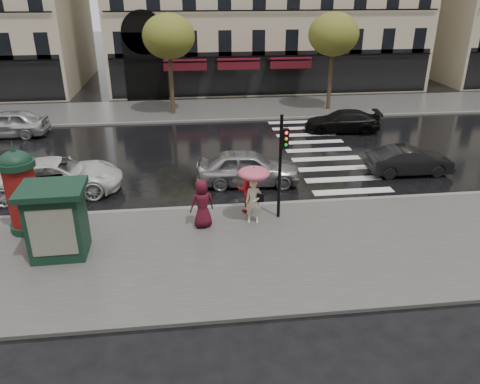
{
  "coord_description": "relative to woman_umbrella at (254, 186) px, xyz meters",
  "views": [
    {
      "loc": [
        -1.17,
        -14.01,
        8.41
      ],
      "look_at": [
        0.68,
        1.5,
        1.37
      ],
      "focal_mm": 35.0,
      "sensor_mm": 36.0,
      "label": 1
    }
  ],
  "objects": [
    {
      "name": "zebra_crossing",
      "position": [
        4.81,
        8.12,
        -1.6
      ],
      "size": [
        3.6,
        11.75,
        0.01
      ],
      "primitive_type": "cube",
      "color": "silver",
      "rests_on": "ground"
    },
    {
      "name": "man_burgundy",
      "position": [
        -1.91,
        -0.11,
        -0.57
      ],
      "size": [
        1.02,
        0.8,
        1.84
      ],
      "primitive_type": "imported",
      "rotation": [
        0.0,
        0.0,
        3.41
      ],
      "color": "#4B0F1D",
      "rests_on": "near_sidewalk"
    },
    {
      "name": "far_sidewalk",
      "position": [
        -1.19,
        17.52,
        -1.55
      ],
      "size": [
        90.0,
        6.0,
        0.12
      ],
      "primitive_type": "cube",
      "color": "#474744",
      "rests_on": "ground"
    },
    {
      "name": "woman_umbrella",
      "position": [
        0.0,
        0.0,
        0.0
      ],
      "size": [
        1.17,
        1.17,
        2.26
      ],
      "color": "#EDE6C3",
      "rests_on": "near_sidewalk"
    },
    {
      "name": "tree_far_right",
      "position": [
        7.81,
        16.52,
        3.56
      ],
      "size": [
        3.4,
        3.4,
        6.64
      ],
      "color": "#38281C",
      "rests_on": "ground"
    },
    {
      "name": "near_kerb",
      "position": [
        -1.19,
        1.52,
        -1.54
      ],
      "size": [
        90.0,
        0.25,
        0.14
      ],
      "primitive_type": "cube",
      "color": "slate",
      "rests_on": "ground"
    },
    {
      "name": "car_white",
      "position": [
        -7.97,
        3.92,
        -0.85
      ],
      "size": [
        5.62,
        2.87,
        1.52
      ],
      "primitive_type": "imported",
      "rotation": [
        0.0,
        0.0,
        1.63
      ],
      "color": "white",
      "rests_on": "ground"
    },
    {
      "name": "car_far_silver",
      "position": [
        -12.83,
        12.69,
        -0.82
      ],
      "size": [
        4.69,
        2.0,
        1.58
      ],
      "primitive_type": "imported",
      "rotation": [
        0.0,
        0.0,
        -1.6
      ],
      "color": "silver",
      "rests_on": "ground"
    },
    {
      "name": "car_black",
      "position": [
        7.13,
        11.34,
        -0.95
      ],
      "size": [
        4.7,
        2.39,
        1.31
      ],
      "primitive_type": "imported",
      "rotation": [
        0.0,
        0.0,
        -1.7
      ],
      "color": "black",
      "rests_on": "ground"
    },
    {
      "name": "car_silver",
      "position": [
        0.33,
        3.94,
        -0.81
      ],
      "size": [
        4.79,
        2.22,
        1.59
      ],
      "primitive_type": "imported",
      "rotation": [
        0.0,
        0.0,
        1.49
      ],
      "color": "#A5A5A9",
      "rests_on": "ground"
    },
    {
      "name": "near_sidewalk",
      "position": [
        -1.19,
        -1.98,
        -1.55
      ],
      "size": [
        90.0,
        7.0,
        0.12
      ],
      "primitive_type": "cube",
      "color": "#474744",
      "rests_on": "ground"
    },
    {
      "name": "morris_column",
      "position": [
        -8.25,
        0.39,
        0.15
      ],
      "size": [
        1.27,
        1.27,
        3.42
      ],
      "color": "black",
      "rests_on": "near_sidewalk"
    },
    {
      "name": "newsstand",
      "position": [
        -6.66,
        -1.48,
        -0.23
      ],
      "size": [
        2.06,
        1.75,
        2.44
      ],
      "color": "black",
      "rests_on": "near_sidewalk"
    },
    {
      "name": "car_darkgrey",
      "position": [
        8.1,
        4.22,
        -0.95
      ],
      "size": [
        4.01,
        1.42,
        1.32
      ],
      "primitive_type": "imported",
      "rotation": [
        0.0,
        0.0,
        1.57
      ],
      "color": "black",
      "rests_on": "ground"
    },
    {
      "name": "ground",
      "position": [
        -1.19,
        -1.48,
        -1.61
      ],
      "size": [
        160.0,
        160.0,
        0.0
      ],
      "primitive_type": "plane",
      "color": "black",
      "rests_on": "ground"
    },
    {
      "name": "tree_far_left",
      "position": [
        -3.19,
        16.52,
        3.56
      ],
      "size": [
        3.4,
        3.4,
        6.64
      ],
      "color": "#38281C",
      "rests_on": "ground"
    },
    {
      "name": "traffic_light",
      "position": [
        1.05,
        0.25,
        0.95
      ],
      "size": [
        0.3,
        0.4,
        4.03
      ],
      "color": "black",
      "rests_on": "near_sidewalk"
    },
    {
      "name": "far_kerb",
      "position": [
        -1.19,
        14.52,
        -1.54
      ],
      "size": [
        90.0,
        0.25,
        0.14
      ],
      "primitive_type": "cube",
      "color": "slate",
      "rests_on": "ground"
    },
    {
      "name": "woman_red",
      "position": [
        -0.06,
        0.92,
        -0.54
      ],
      "size": [
        0.99,
        0.81,
        1.89
      ],
      "primitive_type": "imported",
      "rotation": [
        0.0,
        0.0,
        3.03
      ],
      "color": "red",
      "rests_on": "near_sidewalk"
    }
  ]
}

